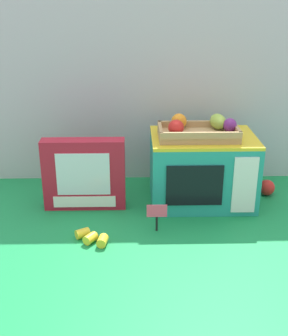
{
  "coord_description": "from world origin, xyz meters",
  "views": [
    {
      "loc": [
        -0.1,
        -1.55,
        0.79
      ],
      "look_at": [
        -0.06,
        0.0,
        0.15
      ],
      "focal_mm": 47.57,
      "sensor_mm": 36.0,
      "label": 1
    }
  ],
  "objects_px": {
    "toy_microwave": "(202,169)",
    "cookie_set_box": "(84,174)",
    "loose_toy_banana": "(92,237)",
    "price_sign": "(157,214)",
    "loose_toy_apple": "(267,187)",
    "food_groups_crate": "(199,130)"
  },
  "relations": [
    {
      "from": "cookie_set_box",
      "to": "price_sign",
      "type": "bearing_deg",
      "value": -35.44
    },
    {
      "from": "cookie_set_box",
      "to": "loose_toy_banana",
      "type": "bearing_deg",
      "value": -80.03
    },
    {
      "from": "food_groups_crate",
      "to": "cookie_set_box",
      "type": "xyz_separation_m",
      "value": [
        -0.43,
        -0.03,
        -0.16
      ]
    },
    {
      "from": "toy_microwave",
      "to": "cookie_set_box",
      "type": "relative_size",
      "value": 1.28
    },
    {
      "from": "toy_microwave",
      "to": "loose_toy_apple",
      "type": "height_order",
      "value": "toy_microwave"
    },
    {
      "from": "toy_microwave",
      "to": "price_sign",
      "type": "bearing_deg",
      "value": -128.57
    },
    {
      "from": "cookie_set_box",
      "to": "price_sign",
      "type": "height_order",
      "value": "cookie_set_box"
    },
    {
      "from": "food_groups_crate",
      "to": "loose_toy_banana",
      "type": "bearing_deg",
      "value": -143.74
    },
    {
      "from": "loose_toy_apple",
      "to": "cookie_set_box",
      "type": "bearing_deg",
      "value": -172.88
    },
    {
      "from": "food_groups_crate",
      "to": "loose_toy_apple",
      "type": "distance_m",
      "value": 0.4
    },
    {
      "from": "price_sign",
      "to": "loose_toy_apple",
      "type": "bearing_deg",
      "value": 31.11
    },
    {
      "from": "toy_microwave",
      "to": "price_sign",
      "type": "distance_m",
      "value": 0.31
    },
    {
      "from": "cookie_set_box",
      "to": "loose_toy_apple",
      "type": "relative_size",
      "value": 4.8
    },
    {
      "from": "loose_toy_banana",
      "to": "loose_toy_apple",
      "type": "xyz_separation_m",
      "value": [
        0.68,
        0.34,
        0.02
      ]
    },
    {
      "from": "loose_toy_apple",
      "to": "toy_microwave",
      "type": "bearing_deg",
      "value": -170.7
    },
    {
      "from": "food_groups_crate",
      "to": "price_sign",
      "type": "distance_m",
      "value": 0.35
    },
    {
      "from": "cookie_set_box",
      "to": "price_sign",
      "type": "xyz_separation_m",
      "value": [
        0.26,
        -0.19,
        -0.07
      ]
    },
    {
      "from": "cookie_set_box",
      "to": "loose_toy_banana",
      "type": "xyz_separation_m",
      "value": [
        0.04,
        -0.25,
        -0.12
      ]
    },
    {
      "from": "cookie_set_box",
      "to": "loose_toy_apple",
      "type": "distance_m",
      "value": 0.74
    },
    {
      "from": "food_groups_crate",
      "to": "loose_toy_banana",
      "type": "distance_m",
      "value": 0.55
    },
    {
      "from": "loose_toy_banana",
      "to": "cookie_set_box",
      "type": "bearing_deg",
      "value": 99.97
    },
    {
      "from": "price_sign",
      "to": "loose_toy_apple",
      "type": "distance_m",
      "value": 0.54
    }
  ]
}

